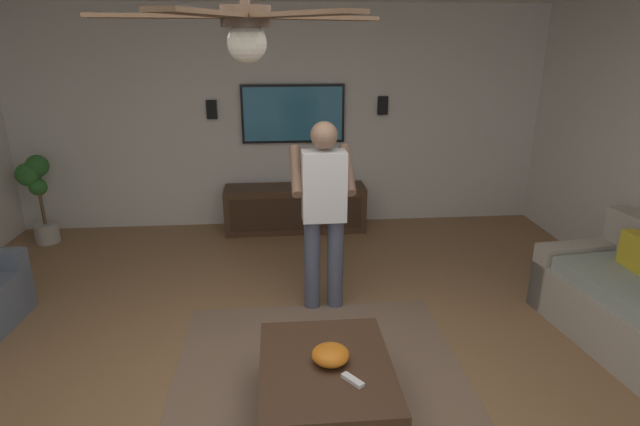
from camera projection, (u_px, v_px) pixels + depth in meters
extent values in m
plane|color=olive|center=(295.00, 410.00, 3.28)|extent=(8.50, 8.50, 0.00)
cube|color=silver|center=(282.00, 119.00, 6.23)|extent=(0.10, 6.62, 2.64)
cube|color=#7A604C|center=(323.00, 396.00, 3.40)|extent=(2.42, 2.05, 0.01)
cube|color=#A89E8E|center=(579.00, 274.00, 4.51)|extent=(0.28, 0.86, 0.58)
cube|color=gold|center=(640.00, 258.00, 3.97)|extent=(0.36, 0.13, 0.36)
cube|color=#422B1C|center=(326.00, 371.00, 3.10)|extent=(1.00, 0.80, 0.10)
cylinder|color=#422B1C|center=(365.00, 356.00, 3.59)|extent=(0.07, 0.07, 0.30)
cylinder|color=#422B1C|center=(274.00, 360.00, 3.54)|extent=(0.07, 0.07, 0.30)
cube|color=#382417|center=(326.00, 405.00, 3.18)|extent=(0.88, 0.68, 0.03)
cube|color=#422B1C|center=(295.00, 208.00, 6.27)|extent=(0.44, 1.70, 0.55)
cube|color=#352216|center=(296.00, 214.00, 6.06)|extent=(0.01, 1.56, 0.39)
cube|color=black|center=(293.00, 114.00, 6.14)|extent=(0.05, 1.24, 0.70)
cube|color=teal|center=(293.00, 114.00, 6.11)|extent=(0.01, 1.18, 0.64)
cylinder|color=#4C5166|center=(335.00, 263.00, 4.43)|extent=(0.14, 0.14, 0.82)
cylinder|color=#4C5166|center=(312.00, 264.00, 4.41)|extent=(0.14, 0.14, 0.82)
cube|color=white|center=(324.00, 186.00, 4.19)|extent=(0.22, 0.36, 0.58)
sphere|color=#997056|center=(324.00, 135.00, 4.05)|extent=(0.22, 0.22, 0.22)
cylinder|color=#997056|center=(348.00, 169.00, 4.35)|extent=(0.48, 0.09, 0.37)
cylinder|color=#997056|center=(296.00, 171.00, 4.31)|extent=(0.48, 0.09, 0.37)
cube|color=white|center=(320.00, 175.00, 4.55)|extent=(0.04, 0.05, 0.16)
cylinder|color=#B7B2A8|center=(47.00, 233.00, 5.93)|extent=(0.26, 0.26, 0.22)
cylinder|color=brown|center=(42.00, 209.00, 5.84)|extent=(0.04, 0.04, 0.36)
sphere|color=#2D6B28|center=(28.00, 175.00, 5.77)|extent=(0.26, 0.26, 0.26)
sphere|color=#2D6B28|center=(37.00, 166.00, 5.80)|extent=(0.25, 0.25, 0.25)
sphere|color=#2D6B28|center=(38.00, 187.00, 5.83)|extent=(0.20, 0.20, 0.20)
ellipsoid|color=orange|center=(331.00, 355.00, 3.08)|extent=(0.23, 0.23, 0.10)
cube|color=white|center=(353.00, 380.00, 2.92)|extent=(0.15, 0.13, 0.02)
sphere|color=orange|center=(324.00, 178.00, 6.13)|extent=(0.22, 0.22, 0.22)
cube|color=black|center=(383.00, 105.00, 6.20)|extent=(0.06, 0.12, 0.22)
cube|color=black|center=(212.00, 110.00, 6.05)|extent=(0.06, 0.12, 0.22)
cylinder|color=#4C3828|center=(246.00, 16.00, 2.01)|extent=(0.20, 0.20, 0.08)
sphere|color=silver|center=(247.00, 43.00, 2.04)|extent=(0.16, 0.16, 0.16)
cube|color=brown|center=(240.00, 19.00, 2.31)|extent=(0.57, 0.19, 0.02)
cube|color=brown|center=(162.00, 16.00, 1.96)|extent=(0.16, 0.57, 0.02)
cube|color=brown|center=(205.00, 13.00, 1.72)|extent=(0.56, 0.32, 0.02)
cube|color=brown|center=(299.00, 14.00, 1.79)|extent=(0.51, 0.44, 0.02)
cube|color=brown|center=(317.00, 18.00, 2.16)|extent=(0.34, 0.56, 0.02)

